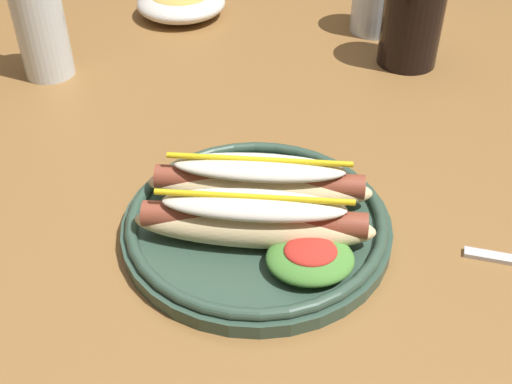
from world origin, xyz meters
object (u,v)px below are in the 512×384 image
(glass_bottle, at_px, (40,22))
(side_bowl, at_px, (181,2))
(hot_dog_plate, at_px, (259,216))
(soda_cup, at_px, (412,21))

(glass_bottle, height_order, side_bowl, glass_bottle)
(hot_dog_plate, relative_size, soda_cup, 2.10)
(hot_dog_plate, xyz_separation_m, glass_bottle, (-0.30, 0.36, 0.05))
(glass_bottle, bearing_deg, soda_cup, 2.70)
(hot_dog_plate, xyz_separation_m, soda_cup, (0.23, 0.38, 0.04))
(soda_cup, distance_m, side_bowl, 0.40)
(hot_dog_plate, bearing_deg, glass_bottle, 129.90)
(glass_bottle, xyz_separation_m, side_bowl, (0.18, 0.21, -0.06))
(soda_cup, xyz_separation_m, glass_bottle, (-0.53, -0.03, 0.01))
(soda_cup, relative_size, side_bowl, 0.87)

